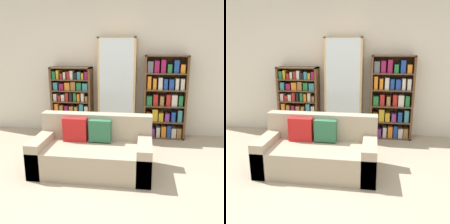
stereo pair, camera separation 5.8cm
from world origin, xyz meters
TOP-DOWN VIEW (x-y plane):
  - ground_plane at (0.00, 0.00)m, footprint 16.00×16.00m
  - wall_back at (0.00, 2.30)m, footprint 6.94×0.06m
  - couch at (-0.15, 0.54)m, footprint 1.70×0.84m
  - bookshelf_left at (-0.90, 2.10)m, footprint 0.83×0.32m
  - display_cabinet at (0.03, 2.08)m, footprint 0.73×0.36m
  - bookshelf_right at (0.97, 2.10)m, footprint 0.82×0.32m
  - wine_bottle at (0.60, 1.72)m, footprint 0.08×0.08m

SIDE VIEW (x-z plane):
  - ground_plane at x=0.00m, z-range 0.00..0.00m
  - wine_bottle at x=0.60m, z-range -0.03..0.33m
  - couch at x=-0.15m, z-range -0.12..0.67m
  - bookshelf_left at x=-0.90m, z-range -0.01..1.38m
  - bookshelf_right at x=0.97m, z-range -0.03..1.60m
  - display_cabinet at x=0.03m, z-range -0.01..1.95m
  - wall_back at x=0.00m, z-range 0.00..2.70m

